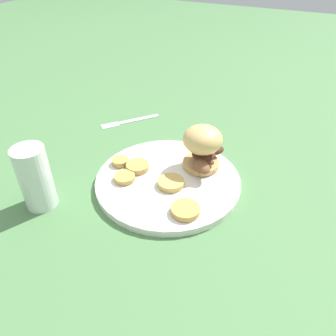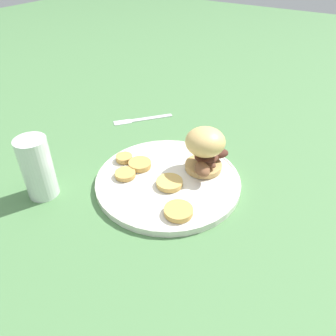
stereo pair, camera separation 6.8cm
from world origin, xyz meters
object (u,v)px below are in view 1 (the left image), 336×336
(fork, at_px, (130,121))
(dinner_plate, at_px, (168,180))
(drinking_glass, at_px, (35,178))
(sandwich, at_px, (203,146))

(fork, bearing_deg, dinner_plate, -42.75)
(dinner_plate, xyz_separation_m, drinking_glass, (-0.20, -0.17, 0.06))
(sandwich, relative_size, drinking_glass, 0.99)
(dinner_plate, xyz_separation_m, sandwich, (0.05, 0.07, 0.06))
(dinner_plate, height_order, drinking_glass, drinking_glass)
(sandwich, bearing_deg, fork, 153.84)
(dinner_plate, distance_m, drinking_glass, 0.26)
(dinner_plate, relative_size, drinking_glass, 2.37)
(dinner_plate, height_order, sandwich, sandwich)
(sandwich, height_order, fork, sandwich)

